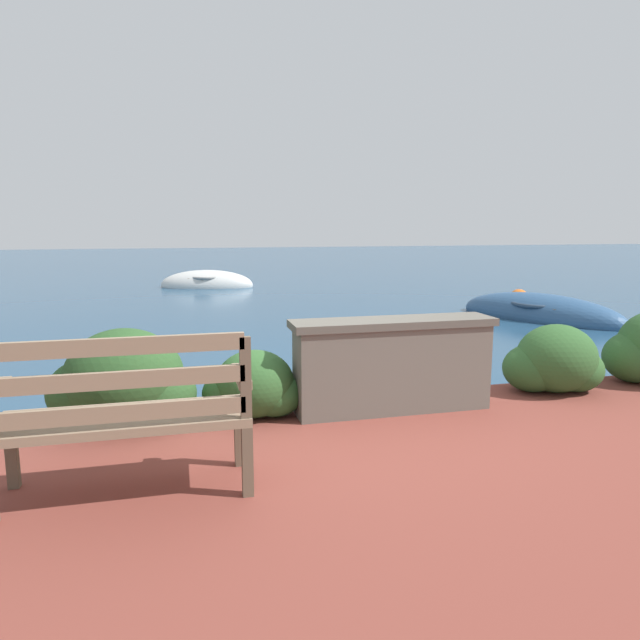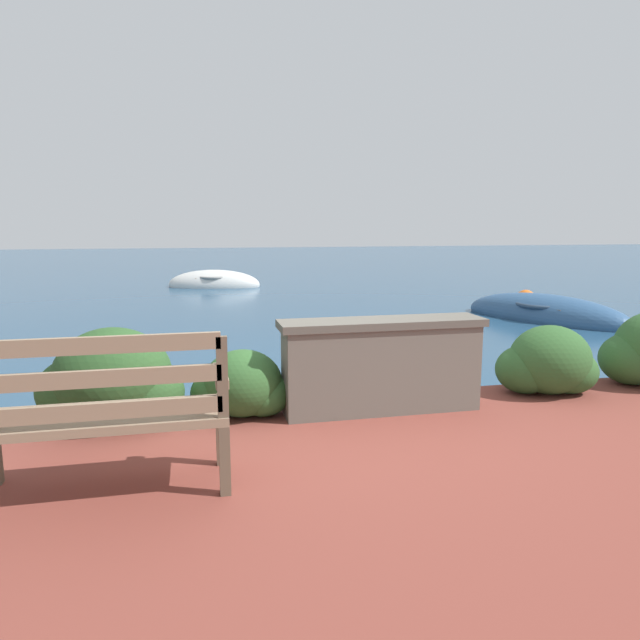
{
  "view_description": "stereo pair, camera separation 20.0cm",
  "coord_description": "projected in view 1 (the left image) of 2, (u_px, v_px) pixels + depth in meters",
  "views": [
    {
      "loc": [
        -1.24,
        -4.65,
        1.7
      ],
      "look_at": [
        0.74,
        3.27,
        0.35
      ],
      "focal_mm": 32.0,
      "sensor_mm": 36.0,
      "label": 1
    },
    {
      "loc": [
        -1.05,
        -4.7,
        1.7
      ],
      "look_at": [
        0.74,
        3.27,
        0.35
      ],
      "focal_mm": 32.0,
      "sensor_mm": 36.0,
      "label": 2
    }
  ],
  "objects": [
    {
      "name": "hedge_clump_left",
      "position": [
        123.0,
        384.0,
        4.23
      ],
      "size": [
        1.09,
        0.78,
        0.74
      ],
      "color": "#284C23",
      "rests_on": "patio_terrace"
    },
    {
      "name": "stone_wall",
      "position": [
        393.0,
        364.0,
        4.58
      ],
      "size": [
        1.65,
        0.39,
        0.75
      ],
      "color": "#666056",
      "rests_on": "patio_terrace"
    },
    {
      "name": "hedge_clump_centre",
      "position": [
        253.0,
        388.0,
        4.45
      ],
      "size": [
        0.78,
        0.56,
        0.53
      ],
      "color": "#2D5628",
      "rests_on": "patio_terrace"
    },
    {
      "name": "rowboat_mid",
      "position": [
        207.0,
        285.0,
        15.83
      ],
      "size": [
        2.71,
        1.53,
        0.84
      ],
      "rotation": [
        0.0,
        0.0,
        2.9
      ],
      "color": "silver",
      "rests_on": "ground_plane"
    },
    {
      "name": "rowboat_nearest",
      "position": [
        539.0,
        315.0,
        10.51
      ],
      "size": [
        2.31,
        3.35,
        0.82
      ],
      "rotation": [
        0.0,
        0.0,
        5.15
      ],
      "color": "#2D517A",
      "rests_on": "ground_plane"
    },
    {
      "name": "mooring_buoy",
      "position": [
        519.0,
        299.0,
        12.78
      ],
      "size": [
        0.48,
        0.48,
        0.43
      ],
      "color": "orange",
      "rests_on": "ground_plane"
    },
    {
      "name": "ground_plane",
      "position": [
        329.0,
        421.0,
        5.03
      ],
      "size": [
        80.0,
        80.0,
        0.0
      ],
      "color": "navy"
    },
    {
      "name": "hedge_clump_right",
      "position": [
        405.0,
        375.0,
        4.77
      ],
      "size": [
        0.83,
        0.6,
        0.57
      ],
      "color": "#2D5628",
      "rests_on": "patio_terrace"
    },
    {
      "name": "park_bench",
      "position": [
        124.0,
        412.0,
        3.09
      ],
      "size": [
        1.36,
        0.48,
        0.93
      ],
      "rotation": [
        0.0,
        0.0,
        0.03
      ],
      "color": "brown",
      "rests_on": "patio_terrace"
    },
    {
      "name": "hedge_clump_far_right",
      "position": [
        554.0,
        363.0,
        5.12
      ],
      "size": [
        0.9,
        0.65,
        0.61
      ],
      "color": "#2D5628",
      "rests_on": "patio_terrace"
    }
  ]
}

